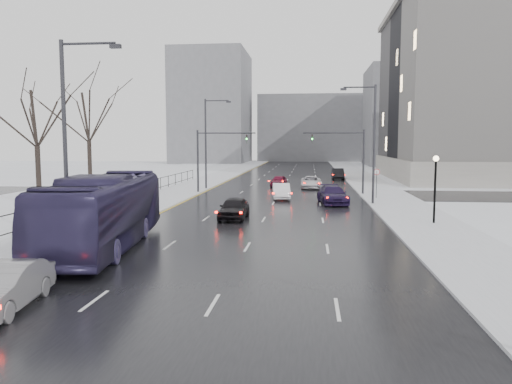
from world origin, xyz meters
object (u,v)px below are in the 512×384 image
(sedan_right_near, at_px, (281,191))
(sedan_left_near, at_px, (5,287))
(tree_park_d, at_px, (40,210))
(sedan_right_far, at_px, (333,195))
(sedan_center_far, at_px, (279,181))
(streetlight_l_near, at_px, (69,135))
(lamppost_r_mid, at_px, (435,179))
(sedan_right_distant, at_px, (338,174))
(sedan_right_cross, at_px, (311,182))
(streetlight_l_far, at_px, (208,139))
(mast_signal_left, at_px, (208,154))
(tree_park_e, at_px, (91,196))
(streetlight_r_mid, at_px, (371,138))
(no_uturn_sign, at_px, (377,175))
(mast_signal_right, at_px, (353,154))
(sedan_center_near, at_px, (234,208))
(bus, at_px, (105,211))

(sedan_right_near, bearing_deg, sedan_left_near, -108.22)
(tree_park_d, xyz_separation_m, sedan_right_far, (22.86, 6.22, 0.81))
(sedan_left_near, xyz_separation_m, sedan_center_far, (5.86, 44.69, -0.06))
(streetlight_l_near, xyz_separation_m, lamppost_r_mid, (19.17, 10.00, -2.67))
(sedan_right_near, xyz_separation_m, sedan_right_distant, (6.57, 25.60, 0.03))
(sedan_right_cross, bearing_deg, lamppost_r_mid, -73.79)
(streetlight_l_far, height_order, mast_signal_left, streetlight_l_far)
(tree_park_e, relative_size, sedan_center_far, 3.48)
(streetlight_r_mid, bearing_deg, no_uturn_sign, 75.52)
(sedan_center_far, bearing_deg, lamppost_r_mid, -59.30)
(tree_park_e, distance_m, lamppost_r_mid, 32.52)
(sedan_left_near, bearing_deg, mast_signal_right, 62.33)
(streetlight_r_mid, distance_m, sedan_center_near, 14.46)
(sedan_center_far, bearing_deg, bus, -93.09)
(lamppost_r_mid, bearing_deg, streetlight_r_mid, 105.82)
(mast_signal_left, xyz_separation_m, no_uturn_sign, (16.53, -4.00, -1.81))
(tree_park_d, xyz_separation_m, no_uturn_sign, (27.00, 10.00, 2.30))
(tree_park_d, distance_m, tree_park_e, 10.01)
(streetlight_l_near, distance_m, sedan_right_cross, 36.43)
(sedan_right_near, height_order, sedan_right_distant, sedan_right_distant)
(sedan_right_distant, bearing_deg, streetlight_r_mid, -88.51)
(tree_park_e, distance_m, sedan_center_near, 20.78)
(sedan_right_distant, bearing_deg, lamppost_r_mid, -84.92)
(sedan_left_near, bearing_deg, lamppost_r_mid, 39.30)
(streetlight_r_mid, height_order, no_uturn_sign, streetlight_r_mid)
(streetlight_l_far, height_order, sedan_right_near, streetlight_l_far)
(tree_park_d, distance_m, sedan_right_near, 20.51)
(bus, distance_m, sedan_center_near, 11.14)
(sedan_left_near, height_order, sedan_center_near, sedan_center_near)
(streetlight_l_far, distance_m, sedan_left_near, 40.46)
(sedan_right_far, bearing_deg, streetlight_l_near, -130.94)
(streetlight_r_mid, xyz_separation_m, bus, (-15.17, -18.95, -3.75))
(sedan_left_near, bearing_deg, streetlight_r_mid, 55.75)
(mast_signal_left, xyz_separation_m, sedan_right_distant, (14.39, 20.84, -3.31))
(no_uturn_sign, height_order, sedan_center_near, no_uturn_sign)
(mast_signal_left, distance_m, bus, 27.04)
(mast_signal_left, bearing_deg, sedan_right_distant, 55.36)
(lamppost_r_mid, distance_m, sedan_center_near, 13.25)
(streetlight_l_near, distance_m, no_uturn_sign, 29.81)
(sedan_left_near, xyz_separation_m, sedan_right_distant, (13.48, 56.96, 0.04))
(mast_signal_right, distance_m, mast_signal_left, 14.65)
(streetlight_l_near, height_order, sedan_right_near, streetlight_l_near)
(sedan_center_near, bearing_deg, sedan_right_far, 53.37)
(streetlight_r_mid, distance_m, lamppost_r_mid, 10.73)
(lamppost_r_mid, height_order, sedan_right_near, lamppost_r_mid)
(streetlight_l_far, xyz_separation_m, sedan_right_near, (8.67, -8.76, -4.85))
(no_uturn_sign, bearing_deg, mast_signal_left, 166.40)
(mast_signal_left, bearing_deg, sedan_center_near, -72.76)
(sedan_right_cross, bearing_deg, mast_signal_right, -58.47)
(sedan_right_cross, bearing_deg, sedan_center_near, -104.33)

